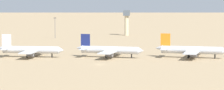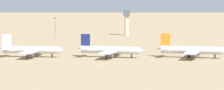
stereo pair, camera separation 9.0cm
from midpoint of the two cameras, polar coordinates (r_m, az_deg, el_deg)
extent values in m
plane|color=#9E8460|center=(284.27, -1.20, -1.86)|extent=(4000.00, 4000.00, 0.00)
cylinder|color=silver|center=(318.69, -7.63, -0.45)|extent=(30.02, 5.28, 3.73)
cone|color=silver|center=(314.52, -4.79, -0.49)|extent=(2.98, 3.69, 3.55)
cone|color=silver|center=(323.57, -10.40, -0.30)|extent=(3.89, 3.36, 3.17)
cube|color=white|center=(322.18, -9.87, 0.46)|extent=(4.87, 0.72, 6.07)
cube|color=silver|center=(326.09, -9.65, -0.28)|extent=(3.31, 6.49, 0.34)
cube|color=silver|center=(319.04, -10.08, -0.41)|extent=(3.31, 6.49, 0.34)
cube|color=silver|center=(318.48, -7.47, -0.55)|extent=(7.89, 30.16, 0.52)
cylinder|color=slate|center=(325.05, -6.97, -0.66)|extent=(3.46, 2.22, 2.05)
cylinder|color=slate|center=(311.66, -7.66, -0.91)|extent=(3.46, 2.22, 2.05)
cylinder|color=black|center=(315.98, -5.65, -1.00)|extent=(0.65, 0.65, 2.05)
cylinder|color=black|center=(321.50, -7.75, -0.92)|extent=(0.65, 0.65, 2.05)
cylinder|color=black|center=(317.23, -7.98, -1.00)|extent=(0.65, 0.65, 2.05)
cylinder|color=silver|center=(314.16, -0.20, -0.47)|extent=(30.59, 8.90, 3.80)
cone|color=silver|center=(310.12, 2.75, -0.55)|extent=(3.42, 4.04, 3.61)
cone|color=silver|center=(318.95, -3.05, -0.29)|extent=(4.29, 3.83, 3.23)
cube|color=navy|center=(317.56, -2.51, 0.49)|extent=(4.95, 1.31, 6.17)
cube|color=silver|center=(321.56, -2.29, -0.28)|extent=(4.09, 6.88, 0.34)
cube|color=silver|center=(314.36, -2.72, -0.40)|extent=(4.09, 6.88, 0.34)
cube|color=silver|center=(313.96, -0.03, -0.58)|extent=(11.52, 31.04, 0.53)
cylinder|color=slate|center=(320.68, 0.48, -0.70)|extent=(3.72, 2.64, 2.09)
cylinder|color=slate|center=(307.01, -0.21, -0.95)|extent=(3.72, 2.64, 2.09)
cylinder|color=black|center=(311.55, 1.85, -1.06)|extent=(0.66, 0.66, 2.09)
cylinder|color=black|center=(317.02, -0.33, -0.95)|extent=(0.66, 0.66, 2.09)
cylinder|color=black|center=(312.66, -0.56, -1.04)|extent=(0.66, 0.66, 2.09)
cylinder|color=silver|center=(314.95, 7.51, -0.47)|extent=(31.59, 9.09, 3.92)
cone|color=silver|center=(317.64, 4.46, -0.29)|extent=(4.42, 3.94, 3.33)
cube|color=orange|center=(316.64, 5.05, 0.51)|extent=(5.11, 1.33, 6.37)
cube|color=silver|center=(320.89, 5.17, -0.28)|extent=(4.20, 7.10, 0.35)
cube|color=silver|center=(313.21, 4.92, -0.41)|extent=(4.20, 7.10, 0.35)
cube|color=silver|center=(314.88, 7.68, -0.58)|extent=(11.79, 32.05, 0.55)
cylinder|color=slate|center=(322.14, 8.03, -0.71)|extent=(3.84, 2.71, 2.16)
cylinder|color=slate|center=(307.63, 7.68, -0.97)|extent=(3.84, 2.71, 2.16)
cylinder|color=black|center=(313.88, 9.66, -1.08)|extent=(0.69, 0.69, 2.16)
cylinder|color=black|center=(317.77, 7.29, -0.97)|extent=(0.69, 0.69, 2.16)
cylinder|color=black|center=(313.14, 7.17, -1.06)|extent=(0.69, 0.69, 2.16)
cylinder|color=#C6B793|center=(473.61, 1.39, 1.83)|extent=(3.20, 3.20, 15.48)
cube|color=#4C5660|center=(473.16, 1.39, 3.03)|extent=(5.20, 5.20, 4.37)
cylinder|color=#59595E|center=(447.03, -5.36, 1.58)|extent=(0.36, 0.36, 14.71)
cube|color=#333333|center=(446.64, -5.37, 2.55)|extent=(1.80, 0.50, 0.50)
camera|label=1|loc=(0.05, -89.99, 0.00)|focal=97.28mm
camera|label=2|loc=(0.05, 90.01, 0.00)|focal=97.28mm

